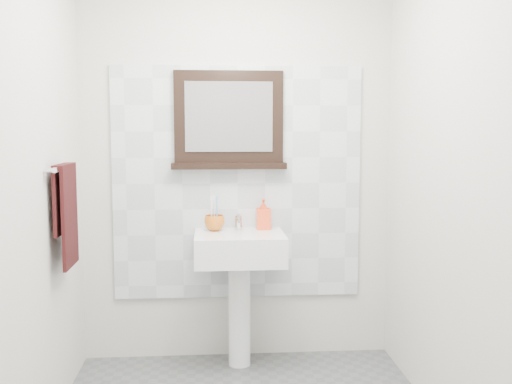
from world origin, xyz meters
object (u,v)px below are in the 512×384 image
pedestal_sink (240,262)px  framed_mirror (229,122)px  soap_dispenser (263,214)px  hand_towel (66,207)px  toothbrush_cup (215,223)px

pedestal_sink → framed_mirror: framed_mirror is taller
soap_dispenser → pedestal_sink: bearing=-139.8°
framed_mirror → hand_towel: size_ratio=1.33×
hand_towel → pedestal_sink: bearing=24.2°
soap_dispenser → hand_towel: 1.24m
pedestal_sink → hand_towel: 1.11m
toothbrush_cup → hand_towel: (-0.79, -0.52, 0.18)m
framed_mirror → hand_towel: framed_mirror is taller
toothbrush_cup → framed_mirror: (0.10, 0.09, 0.63)m
pedestal_sink → soap_dispenser: size_ratio=4.86×
soap_dispenser → framed_mirror: bearing=167.1°
soap_dispenser → hand_towel: bearing=-153.6°
pedestal_sink → toothbrush_cup: pedestal_sink is taller
toothbrush_cup → soap_dispenser: size_ratio=0.63×
pedestal_sink → toothbrush_cup: size_ratio=7.68×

